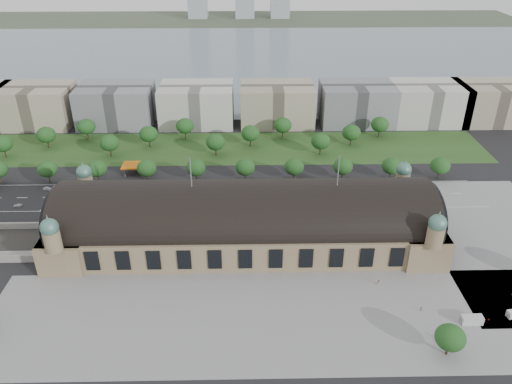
{
  "coord_description": "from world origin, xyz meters",
  "views": [
    {
      "loc": [
        0.98,
        -165.72,
        114.84
      ],
      "look_at": [
        4.58,
        16.16,
        14.0
      ],
      "focal_mm": 35.0,
      "sensor_mm": 36.0,
      "label": 1
    }
  ],
  "objects_px": {
    "parked_car_3": "(111,215)",
    "parked_car_6": "(143,214)",
    "parked_car_5": "(134,210)",
    "pedestrian_1": "(421,309)",
    "parked_car_0": "(79,211)",
    "van_south": "(471,320)",
    "traffic_car_3": "(199,186)",
    "bus_west": "(252,199)",
    "parked_car_2": "(104,210)",
    "parked_car_1": "(141,210)",
    "traffic_car_5": "(337,187)",
    "traffic_car_1": "(48,189)",
    "traffic_car_0": "(18,205)",
    "parked_car_4": "(185,214)",
    "pedestrian_4": "(439,338)",
    "bus_mid": "(291,204)",
    "bus_east": "(332,198)",
    "pedestrian_0": "(378,283)",
    "traffic_car_2": "(132,201)",
    "petrol_station": "(140,166)"
  },
  "relations": [
    {
      "from": "traffic_car_1",
      "to": "traffic_car_0",
      "type": "bearing_deg",
      "value": 160.56
    },
    {
      "from": "van_south",
      "to": "bus_east",
      "type": "bearing_deg",
      "value": 111.68
    },
    {
      "from": "parked_car_1",
      "to": "bus_west",
      "type": "bearing_deg",
      "value": 76.96
    },
    {
      "from": "traffic_car_1",
      "to": "parked_car_6",
      "type": "distance_m",
      "value": 55.75
    },
    {
      "from": "traffic_car_2",
      "to": "parked_car_0",
      "type": "relative_size",
      "value": 1.16
    },
    {
      "from": "petrol_station",
      "to": "traffic_car_1",
      "type": "relative_size",
      "value": 3.33
    },
    {
      "from": "bus_west",
      "to": "pedestrian_0",
      "type": "bearing_deg",
      "value": -146.39
    },
    {
      "from": "parked_car_5",
      "to": "pedestrian_4",
      "type": "relative_size",
      "value": 2.87
    },
    {
      "from": "parked_car_3",
      "to": "pedestrian_1",
      "type": "height_order",
      "value": "pedestrian_1"
    },
    {
      "from": "pedestrian_0",
      "to": "traffic_car_1",
      "type": "bearing_deg",
      "value": 158.62
    },
    {
      "from": "traffic_car_5",
      "to": "parked_car_0",
      "type": "relative_size",
      "value": 1.04
    },
    {
      "from": "parked_car_5",
      "to": "traffic_car_2",
      "type": "bearing_deg",
      "value": 171.54
    },
    {
      "from": "parked_car_4",
      "to": "parked_car_6",
      "type": "relative_size",
      "value": 0.77
    },
    {
      "from": "traffic_car_3",
      "to": "parked_car_6",
      "type": "distance_m",
      "value": 33.71
    },
    {
      "from": "parked_car_4",
      "to": "traffic_car_2",
      "type": "bearing_deg",
      "value": -153.95
    },
    {
      "from": "traffic_car_3",
      "to": "parked_car_5",
      "type": "xyz_separation_m",
      "value": [
        -27.05,
        -21.41,
        0.04
      ]
    },
    {
      "from": "petrol_station",
      "to": "traffic_car_5",
      "type": "bearing_deg",
      "value": -12.1
    },
    {
      "from": "parked_car_1",
      "to": "traffic_car_5",
      "type": "bearing_deg",
      "value": 81.12
    },
    {
      "from": "bus_west",
      "to": "bus_mid",
      "type": "bearing_deg",
      "value": -108.14
    },
    {
      "from": "parked_car_1",
      "to": "parked_car_3",
      "type": "xyz_separation_m",
      "value": [
        -12.55,
        -3.72,
        -0.01
      ]
    },
    {
      "from": "parked_car_0",
      "to": "van_south",
      "type": "xyz_separation_m",
      "value": [
        145.75,
        -71.78,
        0.67
      ]
    },
    {
      "from": "parked_car_5",
      "to": "bus_west",
      "type": "distance_m",
      "value": 53.08
    },
    {
      "from": "parked_car_4",
      "to": "pedestrian_4",
      "type": "bearing_deg",
      "value": 10.6
    },
    {
      "from": "parked_car_5",
      "to": "van_south",
      "type": "bearing_deg",
      "value": 33.75
    },
    {
      "from": "bus_west",
      "to": "van_south",
      "type": "relative_size",
      "value": 1.82
    },
    {
      "from": "traffic_car_3",
      "to": "bus_west",
      "type": "bearing_deg",
      "value": -115.82
    },
    {
      "from": "parked_car_0",
      "to": "parked_car_3",
      "type": "height_order",
      "value": "parked_car_0"
    },
    {
      "from": "parked_car_6",
      "to": "bus_east",
      "type": "height_order",
      "value": "bus_east"
    },
    {
      "from": "pedestrian_1",
      "to": "parked_car_2",
      "type": "bearing_deg",
      "value": 69.35
    },
    {
      "from": "parked_car_5",
      "to": "pedestrian_1",
      "type": "height_order",
      "value": "pedestrian_1"
    },
    {
      "from": "parked_car_1",
      "to": "parked_car_5",
      "type": "distance_m",
      "value": 3.31
    },
    {
      "from": "petrol_station",
      "to": "traffic_car_5",
      "type": "height_order",
      "value": "petrol_station"
    },
    {
      "from": "van_south",
      "to": "traffic_car_2",
      "type": "bearing_deg",
      "value": 146.63
    },
    {
      "from": "parked_car_1",
      "to": "parked_car_5",
      "type": "bearing_deg",
      "value": -115.91
    },
    {
      "from": "traffic_car_2",
      "to": "parked_car_4",
      "type": "xyz_separation_m",
      "value": [
        25.3,
        -12.08,
        -0.06
      ]
    },
    {
      "from": "traffic_car_1",
      "to": "bus_west",
      "type": "height_order",
      "value": "bus_west"
    },
    {
      "from": "traffic_car_0",
      "to": "parked_car_3",
      "type": "bearing_deg",
      "value": 71.43
    },
    {
      "from": "parked_car_1",
      "to": "parked_car_2",
      "type": "relative_size",
      "value": 0.89
    },
    {
      "from": "petrol_station",
      "to": "traffic_car_3",
      "type": "relative_size",
      "value": 3.04
    },
    {
      "from": "traffic_car_2",
      "to": "parked_car_0",
      "type": "distance_m",
      "value": 23.18
    },
    {
      "from": "parked_car_0",
      "to": "bus_mid",
      "type": "distance_m",
      "value": 94.13
    },
    {
      "from": "parked_car_3",
      "to": "parked_car_6",
      "type": "xyz_separation_m",
      "value": [
        14.14,
        0.0,
        0.06
      ]
    },
    {
      "from": "parked_car_5",
      "to": "bus_mid",
      "type": "relative_size",
      "value": 0.48
    },
    {
      "from": "parked_car_0",
      "to": "pedestrian_0",
      "type": "bearing_deg",
      "value": 34.81
    },
    {
      "from": "bus_west",
      "to": "pedestrian_1",
      "type": "relative_size",
      "value": 7.59
    },
    {
      "from": "traffic_car_5",
      "to": "parked_car_3",
      "type": "height_order",
      "value": "traffic_car_5"
    },
    {
      "from": "traffic_car_3",
      "to": "parked_car_2",
      "type": "xyz_separation_m",
      "value": [
        -40.18,
        -21.41,
        0.14
      ]
    },
    {
      "from": "traffic_car_2",
      "to": "parked_car_4",
      "type": "height_order",
      "value": "traffic_car_2"
    },
    {
      "from": "traffic_car_3",
      "to": "parked_car_0",
      "type": "xyz_separation_m",
      "value": [
        -51.07,
        -21.9,
        0.06
      ]
    },
    {
      "from": "bus_mid",
      "to": "bus_east",
      "type": "bearing_deg",
      "value": -69.73
    }
  ]
}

